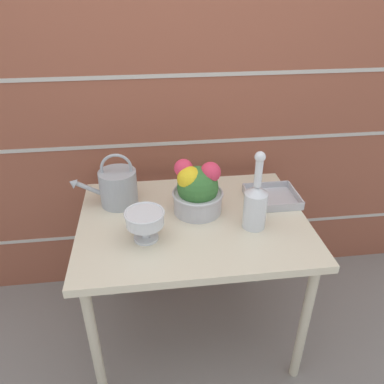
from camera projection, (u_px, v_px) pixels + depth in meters
The scene contains 8 objects.
ground_plane at pixel (193, 328), 2.10m from camera, with size 12.00×12.00×0.00m, color gray.
brick_wall at pixel (181, 108), 1.98m from camera, with size 3.60×0.08×2.20m.
patio_table at pixel (193, 232), 1.76m from camera, with size 1.04×0.79×0.74m.
watering_can at pixel (118, 187), 1.79m from camera, with size 0.32×0.18×0.27m.
crystal_pedestal_bowl at pixel (145, 220), 1.55m from camera, with size 0.17×0.17×0.14m.
flower_planter at pixel (197, 190), 1.72m from camera, with size 0.24×0.24×0.26m.
glass_decanter at pixel (255, 203), 1.61m from camera, with size 0.10×0.10×0.36m.
wire_tray at pixel (272, 198), 1.86m from camera, with size 0.25×0.23×0.04m.
Camera 1 is at (-0.18, -1.41, 1.71)m, focal length 35.00 mm.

